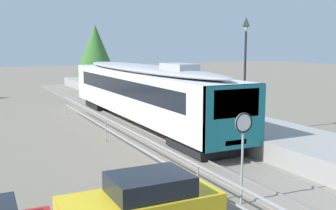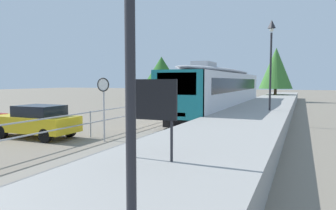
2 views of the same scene
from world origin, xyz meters
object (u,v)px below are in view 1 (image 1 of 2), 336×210
at_px(speed_limit_sign, 243,135).
at_px(parked_hatchback_yellow, 143,204).
at_px(commuter_train, 142,90).
at_px(platform_lamp_mid_platform, 246,48).

distance_m(speed_limit_sign, parked_hatchback_yellow, 3.71).
bearing_deg(commuter_train, platform_lamp_mid_platform, -48.26).
distance_m(platform_lamp_mid_platform, parked_hatchback_yellow, 13.49).
relative_size(commuter_train, platform_lamp_mid_platform, 3.59).
bearing_deg(parked_hatchback_yellow, platform_lamp_mid_platform, 42.00).
height_order(commuter_train, parked_hatchback_yellow, commuter_train).
bearing_deg(commuter_train, speed_limit_sign, -99.42).
bearing_deg(parked_hatchback_yellow, commuter_train, 67.25).
height_order(commuter_train, speed_limit_sign, commuter_train).
height_order(platform_lamp_mid_platform, speed_limit_sign, platform_lamp_mid_platform).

